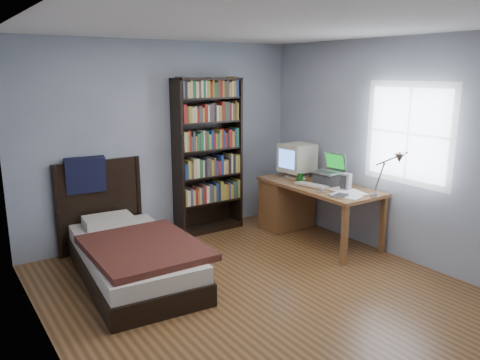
{
  "coord_description": "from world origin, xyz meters",
  "views": [
    {
      "loc": [
        -2.54,
        -3.35,
        2.12
      ],
      "look_at": [
        0.12,
        0.55,
        1.02
      ],
      "focal_mm": 35.0,
      "sensor_mm": 36.0,
      "label": 1
    }
  ],
  "objects_px": {
    "bookshelf": "(208,156)",
    "soda_can": "(300,178)",
    "bed": "(130,252)",
    "desk_lamp": "(395,162)",
    "keyboard": "(312,185)",
    "desk": "(294,200)",
    "speaker": "(346,182)",
    "crt_monitor": "(297,158)",
    "laptop": "(327,176)"
  },
  "relations": [
    {
      "from": "desk",
      "to": "crt_monitor",
      "type": "distance_m",
      "value": 0.57
    },
    {
      "from": "desk_lamp",
      "to": "bookshelf",
      "type": "relative_size",
      "value": 0.28
    },
    {
      "from": "desk",
      "to": "soda_can",
      "type": "xyz_separation_m",
      "value": [
        -0.11,
        -0.23,
        0.37
      ]
    },
    {
      "from": "desk_lamp",
      "to": "laptop",
      "type": "bearing_deg",
      "value": 85.62
    },
    {
      "from": "desk_lamp",
      "to": "soda_can",
      "type": "height_order",
      "value": "desk_lamp"
    },
    {
      "from": "laptop",
      "to": "bed",
      "type": "distance_m",
      "value": 2.57
    },
    {
      "from": "laptop",
      "to": "keyboard",
      "type": "height_order",
      "value": "laptop"
    },
    {
      "from": "speaker",
      "to": "bed",
      "type": "relative_size",
      "value": 0.1
    },
    {
      "from": "laptop",
      "to": "bookshelf",
      "type": "bearing_deg",
      "value": 131.46
    },
    {
      "from": "desk",
      "to": "desk_lamp",
      "type": "relative_size",
      "value": 2.84
    },
    {
      "from": "crt_monitor",
      "to": "keyboard",
      "type": "relative_size",
      "value": 1.08
    },
    {
      "from": "bookshelf",
      "to": "laptop",
      "type": "bearing_deg",
      "value": -48.54
    },
    {
      "from": "laptop",
      "to": "speaker",
      "type": "distance_m",
      "value": 0.32
    },
    {
      "from": "keyboard",
      "to": "crt_monitor",
      "type": "bearing_deg",
      "value": 57.58
    },
    {
      "from": "soda_can",
      "to": "bookshelf",
      "type": "height_order",
      "value": "bookshelf"
    },
    {
      "from": "speaker",
      "to": "crt_monitor",
      "type": "bearing_deg",
      "value": 73.92
    },
    {
      "from": "desk_lamp",
      "to": "keyboard",
      "type": "height_order",
      "value": "desk_lamp"
    },
    {
      "from": "bed",
      "to": "keyboard",
      "type": "bearing_deg",
      "value": -8.38
    },
    {
      "from": "desk",
      "to": "speaker",
      "type": "distance_m",
      "value": 0.94
    },
    {
      "from": "keyboard",
      "to": "speaker",
      "type": "bearing_deg",
      "value": -70.28
    },
    {
      "from": "bookshelf",
      "to": "soda_can",
      "type": "bearing_deg",
      "value": -46.06
    },
    {
      "from": "desk_lamp",
      "to": "speaker",
      "type": "relative_size",
      "value": 2.87
    },
    {
      "from": "crt_monitor",
      "to": "desk_lamp",
      "type": "bearing_deg",
      "value": -92.08
    },
    {
      "from": "crt_monitor",
      "to": "laptop",
      "type": "distance_m",
      "value": 0.56
    },
    {
      "from": "crt_monitor",
      "to": "keyboard",
      "type": "height_order",
      "value": "crt_monitor"
    },
    {
      "from": "keyboard",
      "to": "speaker",
      "type": "distance_m",
      "value": 0.43
    },
    {
      "from": "speaker",
      "to": "soda_can",
      "type": "height_order",
      "value": "speaker"
    },
    {
      "from": "laptop",
      "to": "crt_monitor",
      "type": "bearing_deg",
      "value": 92.47
    },
    {
      "from": "soda_can",
      "to": "bed",
      "type": "bearing_deg",
      "value": 177.94
    },
    {
      "from": "crt_monitor",
      "to": "desk",
      "type": "bearing_deg",
      "value": -154.28
    },
    {
      "from": "desk_lamp",
      "to": "keyboard",
      "type": "distance_m",
      "value": 1.2
    },
    {
      "from": "laptop",
      "to": "soda_can",
      "type": "xyz_separation_m",
      "value": [
        -0.18,
        0.29,
        -0.05
      ]
    },
    {
      "from": "desk_lamp",
      "to": "speaker",
      "type": "bearing_deg",
      "value": 83.41
    },
    {
      "from": "laptop",
      "to": "bookshelf",
      "type": "relative_size",
      "value": 0.2
    },
    {
      "from": "speaker",
      "to": "bookshelf",
      "type": "relative_size",
      "value": 0.1
    },
    {
      "from": "desk",
      "to": "keyboard",
      "type": "height_order",
      "value": "keyboard"
    },
    {
      "from": "desk_lamp",
      "to": "soda_can",
      "type": "bearing_deg",
      "value": 94.33
    },
    {
      "from": "desk",
      "to": "bed",
      "type": "distance_m",
      "value": 2.41
    },
    {
      "from": "keyboard",
      "to": "soda_can",
      "type": "bearing_deg",
      "value": 71.42
    },
    {
      "from": "bed",
      "to": "desk_lamp",
      "type": "bearing_deg",
      "value": -30.94
    },
    {
      "from": "laptop",
      "to": "keyboard",
      "type": "xyz_separation_m",
      "value": [
        -0.22,
        0.04,
        -0.1
      ]
    },
    {
      "from": "crt_monitor",
      "to": "keyboard",
      "type": "bearing_deg",
      "value": -110.87
    },
    {
      "from": "keyboard",
      "to": "laptop",
      "type": "bearing_deg",
      "value": -21.63
    },
    {
      "from": "keyboard",
      "to": "bed",
      "type": "bearing_deg",
      "value": 160.08
    },
    {
      "from": "crt_monitor",
      "to": "speaker",
      "type": "distance_m",
      "value": 0.88
    },
    {
      "from": "desk",
      "to": "speaker",
      "type": "height_order",
      "value": "speaker"
    },
    {
      "from": "soda_can",
      "to": "bed",
      "type": "xyz_separation_m",
      "value": [
        -2.29,
        0.08,
        -0.53
      ]
    },
    {
      "from": "laptop",
      "to": "bed",
      "type": "height_order",
      "value": "bed"
    },
    {
      "from": "desk",
      "to": "bed",
      "type": "xyz_separation_m",
      "value": [
        -2.4,
        -0.14,
        -0.16
      ]
    },
    {
      "from": "crt_monitor",
      "to": "bookshelf",
      "type": "height_order",
      "value": "bookshelf"
    }
  ]
}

